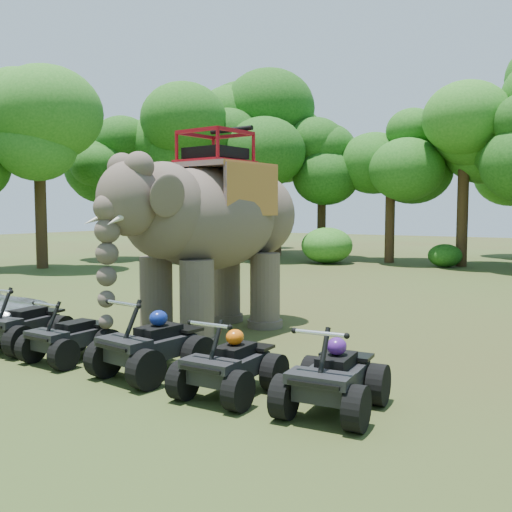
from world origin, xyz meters
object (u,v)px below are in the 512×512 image
at_px(elephant, 213,230).
at_px(atv_1, 70,329).
at_px(atv_2, 152,336).
at_px(atv_3, 230,356).
at_px(atv_0, 21,317).
at_px(atv_4, 333,367).

xyz_separation_m(elephant, atv_1, (-0.84, -3.50, -1.81)).
height_order(elephant, atv_2, elephant).
height_order(atv_1, atv_3, atv_3).
xyz_separation_m(atv_2, atv_3, (1.77, -0.17, -0.07)).
distance_m(atv_0, atv_4, 7.05).
height_order(atv_0, atv_1, atv_0).
bearing_deg(atv_1, atv_4, 2.00).
bearing_deg(atv_1, atv_2, 3.37).
xyz_separation_m(elephant, atv_4, (4.61, -3.43, -1.76)).
height_order(atv_1, atv_4, atv_4).
distance_m(elephant, atv_3, 4.98).
xyz_separation_m(atv_0, atv_4, (7.05, -0.02, -0.02)).
bearing_deg(atv_3, atv_0, 176.71).
bearing_deg(atv_0, atv_2, -8.12).
bearing_deg(atv_4, atv_3, -179.79).
relative_size(atv_0, atv_3, 1.07).
bearing_deg(atv_2, atv_0, -173.67).
height_order(atv_2, atv_3, atv_2).
relative_size(elephant, atv_3, 3.41).
bearing_deg(atv_3, elephant, 128.01).
height_order(atv_0, atv_4, atv_0).
relative_size(atv_1, atv_2, 0.86).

